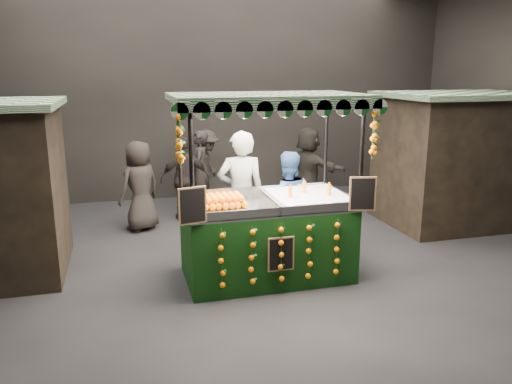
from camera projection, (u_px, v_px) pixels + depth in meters
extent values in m
plane|color=black|center=(267.00, 270.00, 7.79)|extent=(12.00, 12.00, 0.00)
cube|color=black|center=(208.00, 92.00, 11.88)|extent=(12.00, 0.10, 5.00)
cube|color=black|center=(458.00, 161.00, 10.01)|extent=(2.80, 2.00, 2.50)
cube|color=#104B18|center=(464.00, 95.00, 9.70)|extent=(3.00, 2.20, 0.10)
cube|color=black|center=(266.00, 241.00, 7.47)|extent=(2.40, 1.31, 1.09)
cube|color=silver|center=(267.00, 205.00, 7.34)|extent=(2.40, 1.31, 0.04)
cylinder|color=black|center=(193.00, 208.00, 6.41)|extent=(0.05, 0.05, 2.62)
cylinder|color=black|center=(360.00, 197.00, 7.00)|extent=(0.05, 0.05, 2.62)
cylinder|color=black|center=(181.00, 187.00, 7.57)|extent=(0.05, 0.05, 2.62)
cylinder|color=black|center=(325.00, 178.00, 8.17)|extent=(0.05, 0.05, 2.62)
cube|color=#104B18|center=(267.00, 97.00, 6.97)|extent=(2.67, 1.58, 0.09)
cube|color=silver|center=(309.00, 197.00, 7.49)|extent=(1.07, 1.18, 0.09)
cube|color=black|center=(193.00, 206.00, 6.33)|extent=(0.37, 0.10, 0.48)
cube|color=black|center=(363.00, 194.00, 6.93)|extent=(0.37, 0.10, 0.48)
cube|color=black|center=(281.00, 254.00, 6.80)|extent=(0.37, 0.03, 0.48)
imported|color=gray|center=(241.00, 195.00, 8.17)|extent=(0.82, 0.59, 2.09)
imported|color=navy|center=(287.00, 203.00, 8.36)|extent=(0.90, 0.74, 1.74)
imported|color=#282320|center=(29.00, 180.00, 9.78)|extent=(0.82, 0.75, 1.89)
imported|color=#2D2625|center=(396.00, 171.00, 11.22)|extent=(1.01, 1.02, 1.66)
imported|color=black|center=(185.00, 179.00, 10.24)|extent=(1.02, 0.45, 1.72)
imported|color=#292521|center=(207.00, 168.00, 11.38)|extent=(1.05, 1.27, 1.72)
imported|color=#292422|center=(140.00, 186.00, 9.58)|extent=(1.01, 0.93, 1.73)
imported|color=#2C2823|center=(308.00, 169.00, 10.95)|extent=(1.37, 1.72, 1.83)
imported|color=#2A2322|center=(200.00, 170.00, 11.03)|extent=(0.54, 0.71, 1.74)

